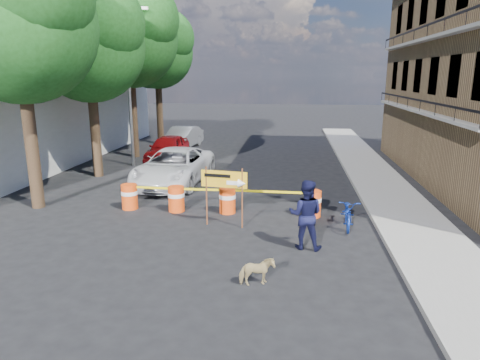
% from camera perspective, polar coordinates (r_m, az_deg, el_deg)
% --- Properties ---
extents(ground, '(120.00, 120.00, 0.00)m').
position_cam_1_polar(ground, '(13.02, -3.73, -7.32)').
color(ground, black).
rests_on(ground, ground).
extents(sidewalk_east, '(2.40, 40.00, 0.15)m').
position_cam_1_polar(sidewalk_east, '(18.92, 18.59, -1.03)').
color(sidewalk_east, gray).
rests_on(sidewalk_east, ground).
extents(white_building, '(8.00, 22.00, 6.00)m').
position_cam_1_polar(white_building, '(26.78, -28.29, 8.58)').
color(white_building, silver).
rests_on(white_building, ground).
extents(tree_near, '(5.46, 5.20, 9.15)m').
position_cam_1_polar(tree_near, '(16.68, -27.37, 18.11)').
color(tree_near, '#332316').
rests_on(tree_near, ground).
extents(tree_mid_a, '(5.25, 5.00, 8.68)m').
position_cam_1_polar(tree_mid_a, '(21.01, -19.42, 16.67)').
color(tree_mid_a, '#332316').
rests_on(tree_mid_a, ground).
extents(tree_mid_b, '(5.67, 5.40, 9.62)m').
position_cam_1_polar(tree_mid_b, '(25.65, -14.45, 17.93)').
color(tree_mid_b, '#332316').
rests_on(tree_mid_b, ground).
extents(tree_far, '(5.04, 4.80, 8.84)m').
position_cam_1_polar(tree_far, '(30.34, -10.89, 16.46)').
color(tree_far, '#332316').
rests_on(tree_far, ground).
extents(streetlamp, '(1.25, 0.18, 8.00)m').
position_cam_1_polar(streetlamp, '(22.95, -14.47, 12.62)').
color(streetlamp, gray).
rests_on(streetlamp, ground).
extents(barrel_far_left, '(0.58, 0.58, 0.90)m').
position_cam_1_polar(barrel_far_left, '(15.82, -14.52, -2.09)').
color(barrel_far_left, '#ED3F0D').
rests_on(barrel_far_left, ground).
extents(barrel_mid_left, '(0.58, 0.58, 0.90)m').
position_cam_1_polar(barrel_mid_left, '(15.21, -8.49, -2.43)').
color(barrel_mid_left, '#ED3F0D').
rests_on(barrel_mid_left, ground).
extents(barrel_mid_right, '(0.58, 0.58, 0.90)m').
position_cam_1_polar(barrel_mid_right, '(14.87, -1.69, -2.66)').
color(barrel_mid_right, '#ED3F0D').
rests_on(barrel_mid_right, ground).
extents(barrel_far_right, '(0.58, 0.58, 0.90)m').
position_cam_1_polar(barrel_far_right, '(14.69, 9.67, -3.06)').
color(barrel_far_right, '#ED3F0D').
rests_on(barrel_far_right, ground).
extents(detour_sign, '(1.48, 0.38, 1.91)m').
position_cam_1_polar(detour_sign, '(13.24, -1.33, -0.54)').
color(detour_sign, '#592D19').
rests_on(detour_sign, ground).
extents(pedestrian, '(1.04, 0.87, 1.95)m').
position_cam_1_polar(pedestrian, '(11.87, 8.75, -4.57)').
color(pedestrian, black).
rests_on(pedestrian, ground).
extents(bicycle, '(0.70, 1.00, 1.82)m').
position_cam_1_polar(bicycle, '(13.78, 14.31, -2.51)').
color(bicycle, '#1432A2').
rests_on(bicycle, ground).
extents(dog, '(0.86, 0.60, 0.67)m').
position_cam_1_polar(dog, '(9.96, 2.25, -12.12)').
color(dog, tan).
rests_on(dog, ground).
extents(suv_white, '(2.88, 5.67, 1.54)m').
position_cam_1_polar(suv_white, '(19.04, -8.77, 1.77)').
color(suv_white, silver).
rests_on(suv_white, ground).
extents(sedan_red, '(1.74, 4.31, 1.47)m').
position_cam_1_polar(sedan_red, '(24.03, -9.61, 4.15)').
color(sedan_red, maroon).
rests_on(sedan_red, ground).
extents(sedan_silver, '(2.05, 4.45, 1.41)m').
position_cam_1_polar(sedan_silver, '(28.36, -7.70, 5.62)').
color(sedan_silver, '#9FA0A6').
rests_on(sedan_silver, ground).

